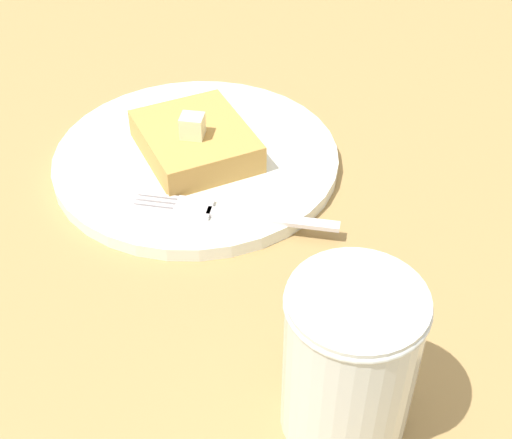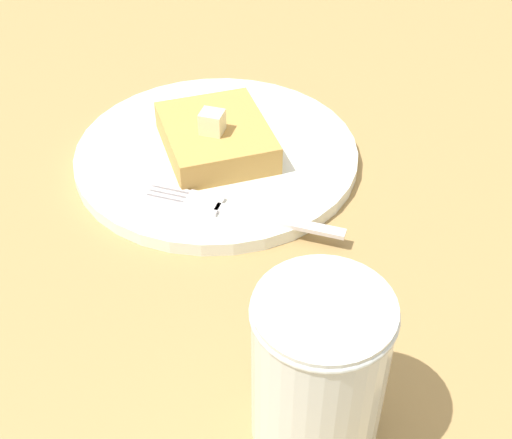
# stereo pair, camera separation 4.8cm
# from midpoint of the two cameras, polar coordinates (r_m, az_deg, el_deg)

# --- Properties ---
(table_surface) EXTENTS (1.03, 1.03, 0.03)m
(table_surface) POSITION_cam_midpoint_polar(r_m,az_deg,el_deg) (0.63, -6.07, 4.51)
(table_surface) COLOR #A07E49
(table_surface) RESTS_ON ground
(plate) EXTENTS (0.24, 0.24, 0.01)m
(plate) POSITION_cam_midpoint_polar(r_m,az_deg,el_deg) (0.60, -7.06, 4.83)
(plate) COLOR white
(plate) RESTS_ON table_surface
(toast_slice_center) EXTENTS (0.09, 0.10, 0.02)m
(toast_slice_center) POSITION_cam_midpoint_polar(r_m,az_deg,el_deg) (0.59, -7.19, 6.17)
(toast_slice_center) COLOR #C19046
(toast_slice_center) RESTS_ON plate
(butter_pat_primary) EXTENTS (0.02, 0.02, 0.02)m
(butter_pat_primary) POSITION_cam_midpoint_polar(r_m,az_deg,el_deg) (0.57, -7.52, 7.34)
(butter_pat_primary) COLOR beige
(butter_pat_primary) RESTS_ON toast_slice_center
(fork) EXTENTS (0.14, 0.11, 0.00)m
(fork) POSITION_cam_midpoint_polar(r_m,az_deg,el_deg) (0.54, -5.13, 0.54)
(fork) COLOR silver
(fork) RESTS_ON plate
(syrup_jar) EXTENTS (0.07, 0.07, 0.10)m
(syrup_jar) POSITION_cam_midpoint_polar(r_m,az_deg,el_deg) (0.39, 3.91, -11.93)
(syrup_jar) COLOR #4A1906
(syrup_jar) RESTS_ON table_surface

